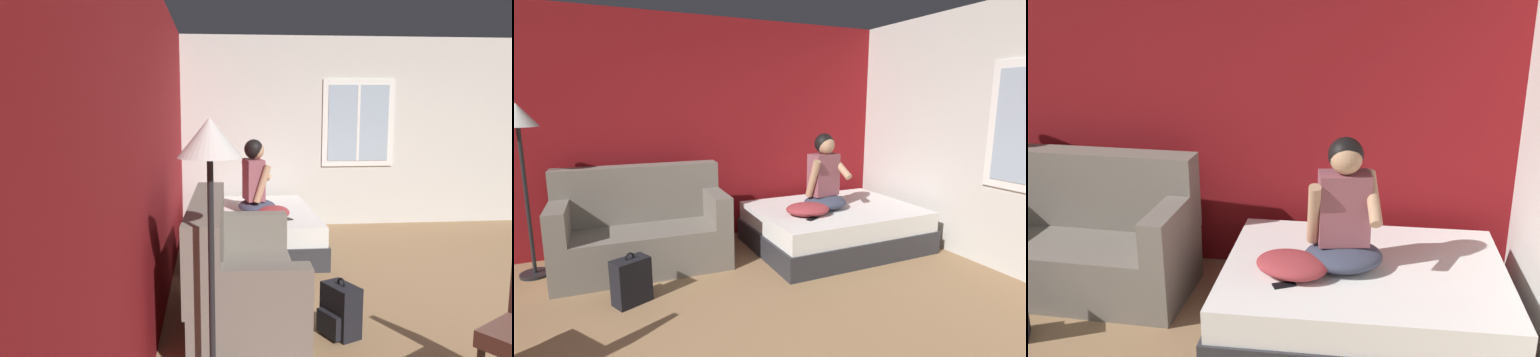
# 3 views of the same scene
# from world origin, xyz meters

# --- Properties ---
(wall_back_accent) EXTENTS (11.09, 0.16, 2.70)m
(wall_back_accent) POSITION_xyz_m (0.00, 3.00, 1.35)
(wall_back_accent) COLOR maroon
(wall_back_accent) RESTS_ON ground
(bed) EXTENTS (1.92, 1.47, 0.48)m
(bed) POSITION_xyz_m (1.92, 2.00, 0.24)
(bed) COLOR #2D2D33
(bed) RESTS_ON ground
(couch) EXTENTS (1.73, 0.89, 1.04)m
(couch) POSITION_xyz_m (-0.23, 2.33, 0.39)
(couch) COLOR slate
(couch) RESTS_ON ground
(person_seated) EXTENTS (0.59, 0.52, 0.88)m
(person_seated) POSITION_xyz_m (1.77, 1.99, 0.84)
(person_seated) COLOR #383D51
(person_seated) RESTS_ON bed
(throw_pillow) EXTENTS (0.56, 0.49, 0.14)m
(throw_pillow) POSITION_xyz_m (1.46, 1.82, 0.55)
(throw_pillow) COLOR #993338
(throw_pillow) RESTS_ON bed
(cell_phone) EXTENTS (0.16, 0.12, 0.01)m
(cell_phone) POSITION_xyz_m (1.43, 1.67, 0.48)
(cell_phone) COLOR black
(cell_phone) RESTS_ON bed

